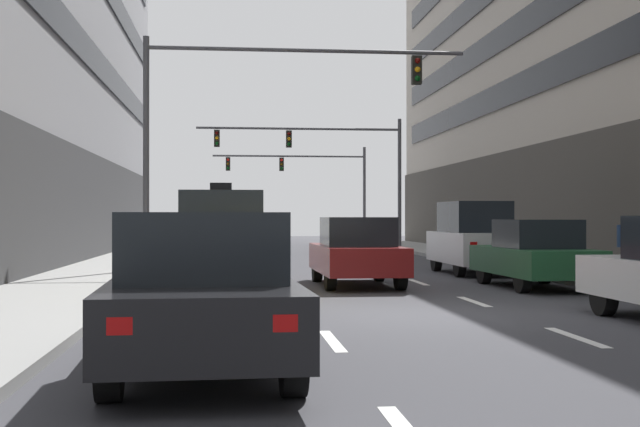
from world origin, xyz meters
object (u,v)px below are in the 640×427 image
(traffic_signal_1, at_px, (329,155))
(traffic_signal_2, at_px, (310,174))
(taxi_driving_0, at_px, (221,244))
(car_driving_2, at_px, (357,252))
(car_parked_3, at_px, (474,238))
(traffic_signal_0, at_px, (244,106))
(car_parked_2, at_px, (535,254))
(pedestrian_0, at_px, (629,245))
(car_driving_1, at_px, (202,294))

(traffic_signal_1, distance_m, traffic_signal_2, 11.54)
(taxi_driving_0, height_order, traffic_signal_2, traffic_signal_2)
(car_driving_2, bearing_deg, traffic_signal_1, 85.23)
(car_driving_2, xyz_separation_m, traffic_signal_2, (1.98, 33.91, 3.57))
(car_parked_3, xyz_separation_m, traffic_signal_1, (-2.15, 18.38, 3.74))
(traffic_signal_1, relative_size, traffic_signal_2, 1.06)
(traffic_signal_0, bearing_deg, traffic_signal_2, 81.09)
(car_driving_2, relative_size, traffic_signal_1, 0.43)
(car_parked_2, xyz_separation_m, pedestrian_0, (1.78, -1.07, 0.24))
(taxi_driving_0, bearing_deg, traffic_signal_0, 85.17)
(traffic_signal_2, bearing_deg, traffic_signal_0, -98.91)
(taxi_driving_0, relative_size, traffic_signal_0, 0.48)
(taxi_driving_0, relative_size, car_driving_2, 1.03)
(traffic_signal_1, relative_size, pedestrian_0, 6.69)
(car_parked_2, xyz_separation_m, traffic_signal_2, (-2.05, 34.97, 3.59))
(car_driving_2, xyz_separation_m, car_parked_2, (4.02, -1.06, -0.03))
(car_driving_2, relative_size, pedestrian_0, 2.87)
(car_parked_3, distance_m, pedestrian_0, 6.37)
(traffic_signal_0, xyz_separation_m, traffic_signal_2, (4.59, 29.28, -0.50))
(car_driving_2, bearing_deg, traffic_signal_0, 119.45)
(traffic_signal_0, relative_size, traffic_signal_1, 0.91)
(car_parked_2, bearing_deg, traffic_signal_2, 93.35)
(car_driving_1, relative_size, car_driving_2, 1.04)
(car_driving_1, height_order, traffic_signal_0, traffic_signal_0)
(traffic_signal_0, bearing_deg, car_driving_2, -60.55)
(car_driving_2, xyz_separation_m, car_parked_3, (4.02, 3.99, 0.23))
(taxi_driving_0, height_order, car_parked_2, taxi_driving_0)
(taxi_driving_0, distance_m, traffic_signal_1, 25.52)
(car_parked_2, distance_m, traffic_signal_1, 23.86)
(traffic_signal_2, bearing_deg, car_driving_2, -93.33)
(car_parked_3, bearing_deg, traffic_signal_0, 174.50)
(taxi_driving_0, xyz_separation_m, traffic_signal_0, (0.59, 6.99, 3.79))
(pedestrian_0, bearing_deg, traffic_signal_2, 96.06)
(traffic_signal_0, bearing_deg, car_driving_1, -92.47)
(car_parked_2, height_order, traffic_signal_0, traffic_signal_0)
(taxi_driving_0, relative_size, car_driving_1, 0.99)
(traffic_signal_1, bearing_deg, traffic_signal_2, 89.46)
(car_driving_1, distance_m, traffic_signal_0, 16.39)
(car_driving_2, distance_m, car_parked_3, 5.67)
(car_driving_2, bearing_deg, car_driving_1, -106.35)
(taxi_driving_0, relative_size, car_parked_3, 1.04)
(traffic_signal_2, bearing_deg, taxi_driving_0, -98.13)
(traffic_signal_0, distance_m, traffic_signal_1, 18.30)
(car_driving_2, relative_size, car_parked_3, 1.02)
(taxi_driving_0, distance_m, car_driving_1, 8.88)
(car_parked_2, bearing_deg, car_driving_2, 165.29)
(car_driving_1, xyz_separation_m, traffic_signal_1, (5.17, 33.61, 3.95))
(pedestrian_0, bearing_deg, traffic_signal_0, 141.26)
(traffic_signal_2, distance_m, pedestrian_0, 36.39)
(traffic_signal_2, bearing_deg, car_parked_2, -86.65)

